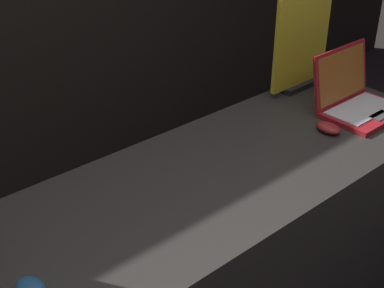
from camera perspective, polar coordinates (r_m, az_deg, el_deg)
The scene contains 3 objects.
laptop_back at distance 2.25m, azimuth 17.04°, elevation 4.76°, with size 0.33×0.27×0.24m.
mouse_back at distance 2.07m, azimuth 14.35°, elevation 1.67°, with size 0.06×0.10×0.03m.
promo_stand_back at distance 2.33m, azimuth 11.70°, elevation 11.42°, with size 0.33×0.07×0.52m.
Camera 1 is at (-0.95, -0.73, 1.89)m, focal length 50.00 mm.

